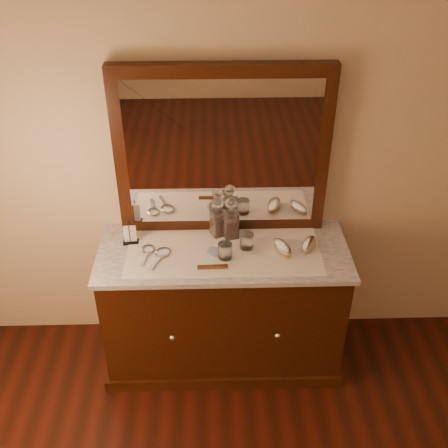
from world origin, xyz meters
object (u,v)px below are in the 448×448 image
Objects in this scene: decanter_right at (231,222)px; hand_mirror_outer at (147,251)px; brush_far at (309,245)px; napkin_rack at (130,235)px; brush_near at (282,248)px; mirror_frame at (222,152)px; decanter_left at (218,221)px; dresser_cabinet at (224,307)px; pin_dish at (214,252)px; hand_mirror_inner at (161,254)px; comb at (213,267)px.

hand_mirror_outer is at bearing -163.38° from decanter_right.
brush_far is (0.44, -0.13, -0.08)m from decanter_right.
brush_far is at bearing -4.82° from napkin_rack.
napkin_rack is at bearing -176.05° from decanter_right.
mirror_frame is at bearing 141.13° from brush_near.
decanter_left is at bearing -107.25° from mirror_frame.
mirror_frame reaches higher than decanter_left.
pin_dish is (-0.05, -0.03, 0.45)m from dresser_cabinet.
brush_near is 0.85× the size of hand_mirror_inner.
brush_near is 0.69m from hand_mirror_inner.
decanter_right is (0.11, 0.29, 0.10)m from comb.
napkin_rack is 0.52m from decanter_left.
mirror_frame is 4.71× the size of decanter_left.
dresser_cabinet is 6.91× the size of hand_mirror_outer.
comb is 0.40m from hand_mirror_outer.
brush_far is (1.03, -0.09, -0.03)m from napkin_rack.
napkin_rack is at bearing 143.80° from hand_mirror_inner.
dresser_cabinet is 0.57m from brush_near.
dresser_cabinet is at bearing -90.00° from mirror_frame.
hand_mirror_inner is at bearing -177.56° from pin_dish.
napkin_rack is at bearing 150.39° from comb.
brush_far reaches higher than hand_mirror_outer.
dresser_cabinet is at bearing -179.37° from brush_far.
hand_mirror_inner is (-0.69, -0.02, -0.01)m from brush_near.
comb is 0.75× the size of hand_mirror_inner.
napkin_rack is 0.15m from hand_mirror_outer.
decanter_left reaches higher than brush_near.
brush_near is at bearing -4.01° from dresser_cabinet.
decanter_right reaches higher than pin_dish.
hand_mirror_outer is at bearing -178.97° from brush_far.
mirror_frame is (0.00, 0.25, 0.94)m from dresser_cabinet.
dresser_cabinet is 8.39× the size of comb.
hand_mirror_outer is at bearing 158.57° from hand_mirror_inner.
brush_far is (0.49, 0.01, 0.47)m from dresser_cabinet.
hand_mirror_inner reaches higher than dresser_cabinet.
mirror_frame is 0.64m from brush_near.
decanter_left is 0.54m from brush_far.
mirror_frame reaches higher than comb.
brush_near is 0.93× the size of hand_mirror_outer.
decanter_left is (-0.03, -0.09, -0.40)m from mirror_frame.
decanter_left is at bearing 81.67° from comb.
brush_far is 0.86× the size of hand_mirror_outer.
napkin_rack reaches higher than hand_mirror_inner.
brush_far is at bearing -26.11° from mirror_frame.
pin_dish is at bearing -176.14° from brush_far.
napkin_rack is at bearing 134.78° from hand_mirror_outer.
brush_near is at bearing 1.17° from pin_dish.
brush_far is at bearing -15.99° from decanter_right.
napkin_rack reaches higher than comb.
decanter_right is (0.05, 0.13, 0.55)m from dresser_cabinet.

